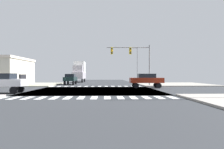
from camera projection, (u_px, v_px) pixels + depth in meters
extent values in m
cube|color=#303236|center=(96.00, 90.00, 22.32)|extent=(14.00, 90.00, 0.05)
cube|color=#303236|center=(96.00, 90.00, 22.32)|extent=(90.00, 12.00, 0.05)
cube|color=#A09B91|center=(173.00, 84.00, 34.76)|extent=(12.00, 12.00, 0.14)
cube|color=#A09F8A|center=(23.00, 84.00, 33.86)|extent=(12.00, 12.00, 0.14)
cube|color=silver|center=(1.00, 98.00, 14.79)|extent=(0.50, 2.00, 0.01)
cube|color=silver|center=(14.00, 98.00, 14.82)|extent=(0.50, 2.00, 0.01)
cube|color=silver|center=(28.00, 98.00, 14.86)|extent=(0.50, 2.00, 0.01)
cube|color=silver|center=(41.00, 98.00, 14.89)|extent=(0.50, 2.00, 0.01)
cube|color=silver|center=(55.00, 98.00, 14.93)|extent=(0.50, 2.00, 0.01)
cube|color=silver|center=(68.00, 98.00, 14.96)|extent=(0.50, 2.00, 0.01)
cube|color=silver|center=(81.00, 98.00, 15.00)|extent=(0.50, 2.00, 0.01)
cube|color=silver|center=(94.00, 98.00, 15.03)|extent=(0.50, 2.00, 0.01)
cube|color=silver|center=(107.00, 98.00, 15.07)|extent=(0.50, 2.00, 0.01)
cube|color=silver|center=(120.00, 98.00, 15.10)|extent=(0.50, 2.00, 0.01)
cube|color=silver|center=(133.00, 97.00, 15.14)|extent=(0.50, 2.00, 0.01)
cube|color=silver|center=(146.00, 97.00, 15.17)|extent=(0.50, 2.00, 0.01)
cube|color=silver|center=(159.00, 97.00, 15.21)|extent=(0.50, 2.00, 0.01)
cube|color=silver|center=(172.00, 97.00, 15.24)|extent=(0.50, 2.00, 0.01)
cube|color=silver|center=(53.00, 86.00, 29.38)|extent=(0.50, 2.00, 0.01)
cube|color=silver|center=(59.00, 86.00, 29.41)|extent=(0.50, 2.00, 0.01)
cube|color=silver|center=(66.00, 86.00, 29.45)|extent=(0.50, 2.00, 0.01)
cube|color=silver|center=(73.00, 86.00, 29.48)|extent=(0.50, 2.00, 0.01)
cube|color=silver|center=(80.00, 86.00, 29.52)|extent=(0.50, 2.00, 0.01)
cube|color=silver|center=(86.00, 86.00, 29.55)|extent=(0.50, 2.00, 0.01)
cube|color=silver|center=(93.00, 86.00, 29.59)|extent=(0.50, 2.00, 0.01)
cube|color=silver|center=(100.00, 86.00, 29.62)|extent=(0.50, 2.00, 0.01)
cube|color=silver|center=(106.00, 86.00, 29.66)|extent=(0.50, 2.00, 0.01)
cube|color=silver|center=(113.00, 86.00, 29.69)|extent=(0.50, 2.00, 0.01)
cube|color=silver|center=(120.00, 86.00, 29.73)|extent=(0.50, 2.00, 0.01)
cube|color=silver|center=(126.00, 86.00, 29.76)|extent=(0.50, 2.00, 0.01)
cube|color=silver|center=(133.00, 86.00, 29.80)|extent=(0.50, 2.00, 0.01)
cube|color=silver|center=(139.00, 86.00, 29.83)|extent=(0.50, 2.00, 0.01)
cylinder|color=gray|center=(150.00, 65.00, 30.23)|extent=(0.20, 0.20, 6.32)
cylinder|color=gray|center=(128.00, 47.00, 30.12)|extent=(6.58, 0.14, 0.14)
cube|color=yellow|center=(130.00, 51.00, 30.13)|extent=(0.32, 0.40, 1.00)
sphere|color=black|center=(131.00, 49.00, 29.89)|extent=(0.22, 0.22, 0.22)
sphere|color=orange|center=(131.00, 51.00, 29.89)|extent=(0.22, 0.22, 0.22)
sphere|color=black|center=(131.00, 53.00, 29.89)|extent=(0.22, 0.22, 0.22)
cube|color=yellow|center=(112.00, 51.00, 30.03)|extent=(0.32, 0.40, 1.00)
sphere|color=black|center=(112.00, 49.00, 29.79)|extent=(0.22, 0.22, 0.22)
sphere|color=orange|center=(112.00, 51.00, 29.79)|extent=(0.22, 0.22, 0.22)
sphere|color=black|center=(112.00, 53.00, 29.79)|extent=(0.22, 0.22, 0.22)
cylinder|color=gray|center=(137.00, 65.00, 43.87)|extent=(0.16, 0.16, 7.76)
cylinder|color=gray|center=(134.00, 48.00, 43.85)|extent=(1.40, 0.10, 0.10)
ellipsoid|color=silver|center=(131.00, 48.00, 43.82)|extent=(0.60, 0.32, 0.20)
cube|color=black|center=(23.00, 80.00, 30.87)|extent=(0.24, 2.20, 1.80)
cylinder|color=black|center=(73.00, 83.00, 33.20)|extent=(0.26, 0.68, 0.68)
cylinder|color=black|center=(65.00, 83.00, 33.15)|extent=(0.26, 0.68, 0.68)
cylinder|color=black|center=(76.00, 82.00, 36.13)|extent=(0.26, 0.68, 0.68)
cylinder|color=black|center=(68.00, 82.00, 36.08)|extent=(0.26, 0.68, 0.68)
cube|color=black|center=(71.00, 79.00, 34.64)|extent=(1.80, 4.30, 0.66)
cube|color=black|center=(71.00, 75.00, 34.64)|extent=(1.55, 2.24, 0.54)
cylinder|color=black|center=(14.00, 90.00, 17.85)|extent=(0.68, 0.26, 0.68)
cylinder|color=black|center=(21.00, 89.00, 19.29)|extent=(0.68, 0.26, 0.68)
cube|color=silver|center=(1.00, 83.00, 18.52)|extent=(4.30, 1.80, 0.66)
cube|color=black|center=(1.00, 76.00, 18.52)|extent=(2.24, 1.55, 0.54)
cylinder|color=black|center=(82.00, 81.00, 43.96)|extent=(0.26, 0.80, 0.80)
cylinder|color=black|center=(73.00, 81.00, 43.89)|extent=(0.26, 0.80, 0.80)
cylinder|color=black|center=(84.00, 80.00, 48.85)|extent=(0.26, 0.80, 0.80)
cylinder|color=black|center=(77.00, 80.00, 48.78)|extent=(0.26, 0.80, 0.80)
cube|color=#B9B1BA|center=(79.00, 76.00, 46.37)|extent=(2.40, 7.20, 1.49)
cube|color=white|center=(80.00, 67.00, 47.45)|extent=(2.30, 4.18, 2.56)
cube|color=#B9B1BA|center=(78.00, 69.00, 44.21)|extent=(2.11, 2.02, 1.49)
cylinder|color=black|center=(156.00, 85.00, 26.81)|extent=(0.68, 0.26, 0.68)
cylinder|color=black|center=(159.00, 86.00, 25.38)|extent=(0.68, 0.26, 0.68)
cylinder|color=black|center=(135.00, 85.00, 26.71)|extent=(0.68, 0.26, 0.68)
cylinder|color=black|center=(136.00, 86.00, 25.27)|extent=(0.68, 0.26, 0.68)
cube|color=maroon|center=(146.00, 80.00, 26.04)|extent=(4.30, 1.80, 0.66)
cube|color=black|center=(146.00, 76.00, 26.04)|extent=(2.24, 1.55, 0.54)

